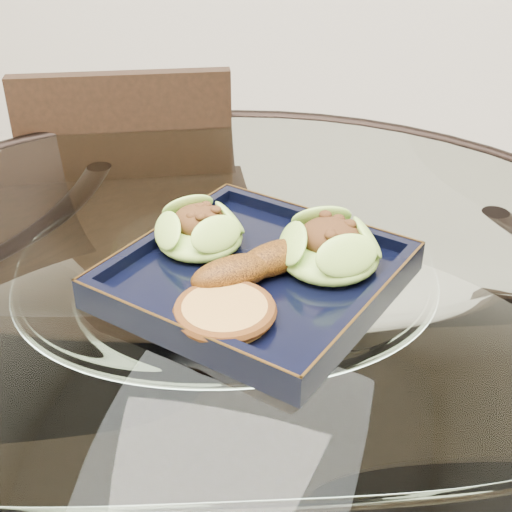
# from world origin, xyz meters

# --- Properties ---
(dining_table) EXTENTS (1.13, 1.13, 0.77)m
(dining_table) POSITION_xyz_m (-0.00, -0.00, 0.60)
(dining_table) COLOR white
(dining_table) RESTS_ON ground
(dining_chair) EXTENTS (0.48, 0.48, 0.86)m
(dining_chair) POSITION_xyz_m (-0.26, 0.33, 0.48)
(dining_chair) COLOR black
(dining_chair) RESTS_ON ground
(navy_plate) EXTENTS (0.34, 0.34, 0.02)m
(navy_plate) POSITION_xyz_m (0.02, 0.03, 0.77)
(navy_plate) COLOR black
(navy_plate) RESTS_ON dining_table
(lettuce_wrap_left) EXTENTS (0.12, 0.12, 0.03)m
(lettuce_wrap_left) POSITION_xyz_m (-0.05, 0.06, 0.80)
(lettuce_wrap_left) COLOR #6FA630
(lettuce_wrap_left) RESTS_ON navy_plate
(lettuce_wrap_right) EXTENTS (0.11, 0.11, 0.04)m
(lettuce_wrap_right) POSITION_xyz_m (0.10, 0.06, 0.80)
(lettuce_wrap_right) COLOR olive
(lettuce_wrap_right) RESTS_ON navy_plate
(roasted_plantain) EXTENTS (0.15, 0.16, 0.03)m
(roasted_plantain) POSITION_xyz_m (0.04, 0.03, 0.80)
(roasted_plantain) COLOR #69370B
(roasted_plantain) RESTS_ON navy_plate
(crumb_patty) EXTENTS (0.12, 0.12, 0.02)m
(crumb_patty) POSITION_xyz_m (0.02, -0.06, 0.79)
(crumb_patty) COLOR #AE863A
(crumb_patty) RESTS_ON navy_plate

